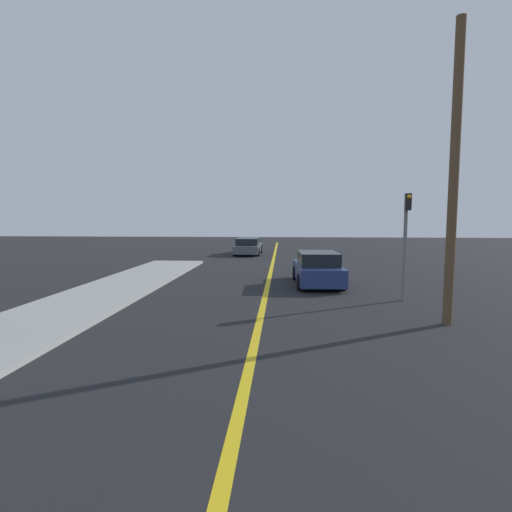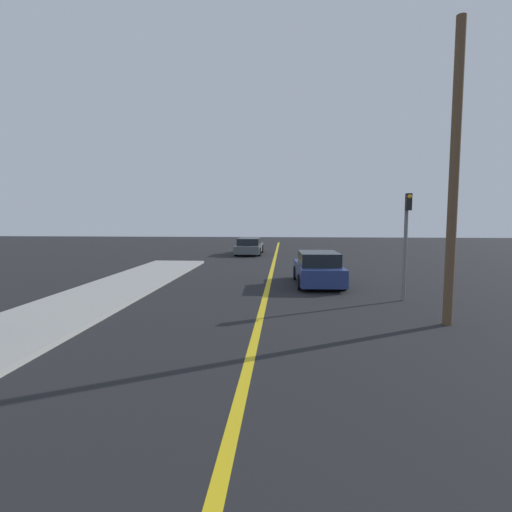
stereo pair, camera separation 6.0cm
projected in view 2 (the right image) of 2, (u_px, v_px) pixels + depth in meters
The scene contains 6 objects.
road_center_line at pixel (266, 293), 14.81m from camera, with size 0.20×60.00×0.01m.
sidewalk_left at pixel (49, 317), 10.98m from camera, with size 3.03×27.46×0.14m.
car_near_right_lane at pixel (318, 269), 16.58m from camera, with size 2.00×4.20×1.38m.
car_ahead_center at pixel (249, 246), 30.27m from camera, with size 1.97×4.67×1.24m.
traffic_light at pixel (406, 235), 13.19m from camera, with size 0.18×0.40×3.58m.
utility_pole at pixel (454, 176), 10.07m from camera, with size 0.24×0.24×7.71m.
Camera 2 is at (0.67, 3.40, 2.80)m, focal length 28.00 mm.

